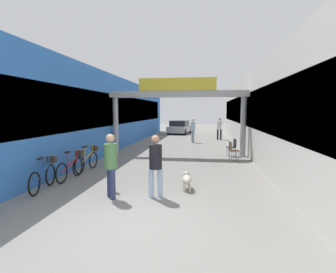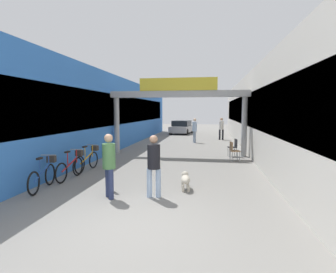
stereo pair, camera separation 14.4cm
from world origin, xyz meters
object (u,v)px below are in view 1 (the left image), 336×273
at_px(pedestrian_companion, 111,162).
at_px(cafe_chair_black_farther, 233,146).
at_px(pedestrian_with_dog, 156,162).
at_px(bicycle_orange_third, 88,159).
at_px(dog_on_leash, 187,179).
at_px(pedestrian_carrying_crate, 193,129).
at_px(pedestrian_elderly_walking, 219,127).
at_px(bicycle_red_second, 72,166).
at_px(parked_car_silver, 180,127).
at_px(bollard_post_metal, 111,174).
at_px(bicycle_blue_nearest, 44,175).
at_px(cafe_chair_wood_nearer, 233,149).

xyz_separation_m(pedestrian_companion, cafe_chair_black_farther, (3.85, 7.00, -0.44)).
xyz_separation_m(pedestrian_with_dog, bicycle_orange_third, (-3.18, 2.74, -0.52)).
bearing_deg(dog_on_leash, pedestrian_with_dog, -133.18).
height_order(pedestrian_carrying_crate, bicycle_orange_third, pedestrian_carrying_crate).
bearing_deg(bicycle_orange_third, pedestrian_elderly_walking, 64.55).
distance_m(pedestrian_with_dog, bicycle_red_second, 3.54).
height_order(pedestrian_with_dog, parked_car_silver, pedestrian_with_dog).
relative_size(pedestrian_carrying_crate, bicycle_orange_third, 1.05).
bearing_deg(dog_on_leash, bollard_post_metal, -169.59).
bearing_deg(bicycle_blue_nearest, bicycle_red_second, 80.93).
height_order(pedestrian_with_dog, pedestrian_elderly_walking, pedestrian_elderly_walking).
bearing_deg(cafe_chair_black_farther, pedestrian_companion, -118.79).
xyz_separation_m(pedestrian_elderly_walking, bollard_post_metal, (-3.82, -14.08, -0.53)).
height_order(bollard_post_metal, parked_car_silver, parked_car_silver).
xyz_separation_m(cafe_chair_wood_nearer, parked_car_silver, (-3.82, 14.12, 0.10)).
bearing_deg(pedestrian_elderly_walking, bicycle_blue_nearest, -112.12).
xyz_separation_m(pedestrian_companion, pedestrian_carrying_crate, (1.57, 12.48, 0.04)).
relative_size(bicycle_blue_nearest, cafe_chair_wood_nearer, 1.88).
relative_size(pedestrian_with_dog, bicycle_red_second, 0.99).
relative_size(pedestrian_elderly_walking, cafe_chair_black_farther, 1.98).
relative_size(pedestrian_with_dog, dog_on_leash, 2.41).
distance_m(pedestrian_companion, bicycle_red_second, 2.71).
relative_size(pedestrian_companion, bicycle_red_second, 1.01).
distance_m(pedestrian_with_dog, pedestrian_carrying_crate, 12.25).
bearing_deg(cafe_chair_black_farther, parked_car_silver, 107.06).
height_order(pedestrian_with_dog, bicycle_orange_third, pedestrian_with_dog).
height_order(bicycle_blue_nearest, bollard_post_metal, bicycle_blue_nearest).
distance_m(pedestrian_elderly_walking, cafe_chair_wood_nearer, 8.99).
bearing_deg(parked_car_silver, cafe_chair_wood_nearer, -74.86).
distance_m(bicycle_blue_nearest, cafe_chair_wood_nearer, 7.95).
relative_size(pedestrian_with_dog, pedestrian_elderly_walking, 0.95).
relative_size(pedestrian_elderly_walking, bicycle_orange_third, 1.04).
relative_size(dog_on_leash, cafe_chair_wood_nearer, 0.78).
height_order(pedestrian_with_dog, cafe_chair_wood_nearer, pedestrian_with_dog).
bearing_deg(bollard_post_metal, pedestrian_companion, -69.69).
bearing_deg(dog_on_leash, cafe_chair_black_farther, 72.09).
distance_m(pedestrian_carrying_crate, bicycle_blue_nearest, 12.60).
bearing_deg(dog_on_leash, bicycle_blue_nearest, -172.08).
xyz_separation_m(dog_on_leash, bicycle_red_second, (-3.95, 0.65, 0.13)).
height_order(pedestrian_carrying_crate, pedestrian_elderly_walking, pedestrian_carrying_crate).
bearing_deg(pedestrian_with_dog, bicycle_blue_nearest, 175.84).
relative_size(pedestrian_elderly_walking, bicycle_blue_nearest, 1.05).
bearing_deg(bicycle_blue_nearest, bicycle_orange_third, 85.54).
bearing_deg(cafe_chair_black_farther, pedestrian_carrying_crate, 112.55).
bearing_deg(pedestrian_with_dog, cafe_chair_wood_nearer, 65.20).
height_order(pedestrian_carrying_crate, dog_on_leash, pedestrian_carrying_crate).
distance_m(bicycle_red_second, cafe_chair_wood_nearer, 7.03).
bearing_deg(cafe_chair_wood_nearer, dog_on_leash, -110.75).
bearing_deg(cafe_chair_wood_nearer, pedestrian_elderly_walking, 90.89).
height_order(pedestrian_elderly_walking, bicycle_red_second, pedestrian_elderly_walking).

